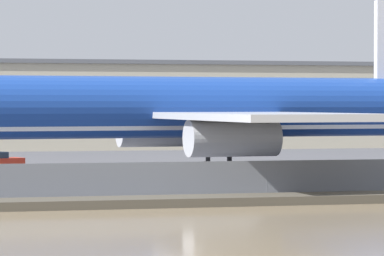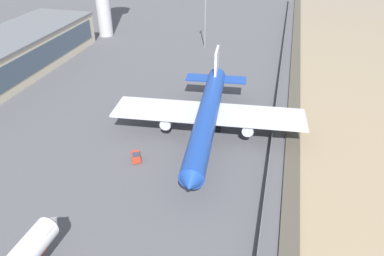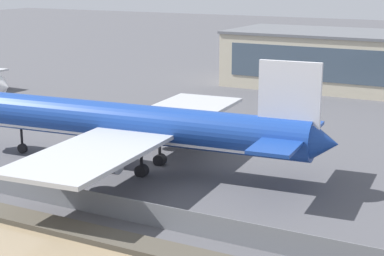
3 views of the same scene
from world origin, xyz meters
The scene contains 5 objects.
ground_plane centered at (0.00, 0.00, 0.00)m, with size 500.00×500.00×0.00m, color #4C4C51.
shoreline_seawall centered at (0.00, -20.50, 0.25)m, with size 320.00×3.00×0.50m.
perimeter_fence centered at (0.00, -16.00, 1.10)m, with size 280.00×0.10×2.20m.
cargo_jet_blue centered at (-1.62, -2.02, 5.21)m, with size 48.87×42.36×13.66m.
baggage_tug centered at (-14.24, 9.77, 0.81)m, with size 3.58×2.90×1.80m.
Camera 3 is at (38.75, -61.77, 22.38)m, focal length 60.00 mm.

